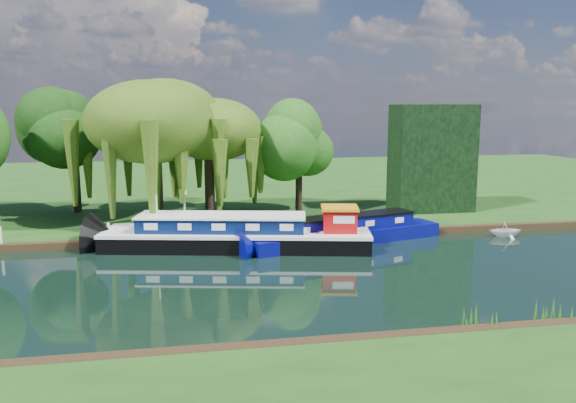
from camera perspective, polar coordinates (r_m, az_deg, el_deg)
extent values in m
plane|color=black|center=(26.99, -11.41, -8.40)|extent=(120.00, 120.00, 0.00)
cube|color=#163D10|center=(60.24, -10.91, 1.71)|extent=(120.00, 52.00, 0.45)
cube|color=black|center=(33.34, -5.25, -4.10)|extent=(15.94, 6.56, 1.04)
cube|color=silver|center=(33.21, -5.26, -3.09)|extent=(16.04, 6.65, 0.19)
cube|color=#071643|center=(33.21, -6.76, -2.21)|extent=(9.95, 4.41, 0.82)
cube|color=silver|center=(33.12, -6.77, -1.42)|extent=(10.16, 4.61, 0.10)
cube|color=#980B0D|center=(32.90, 5.25, -1.87)|extent=(2.25, 2.25, 1.30)
cube|color=orange|center=(32.77, 5.27, -0.64)|extent=(2.51, 2.51, 0.14)
cylinder|color=silver|center=(33.84, -13.17, -1.09)|extent=(0.09, 0.09, 2.07)
cube|color=#040760|center=(34.77, 6.01, -3.62)|extent=(12.81, 5.54, 0.95)
cube|color=#040760|center=(34.58, 6.03, -2.20)|extent=(9.00, 3.98, 0.80)
cube|color=black|center=(34.50, 6.04, -1.47)|extent=(9.13, 4.11, 0.11)
cube|color=silver|center=(32.24, 1.78, -2.94)|extent=(0.63, 0.23, 0.34)
cube|color=silver|center=(33.32, 5.16, -2.57)|extent=(0.63, 0.23, 0.34)
cube|color=silver|center=(34.51, 8.32, -2.21)|extent=(0.63, 0.23, 0.34)
cube|color=silver|center=(35.81, 11.26, -1.87)|extent=(0.63, 0.23, 0.34)
imported|color=silver|center=(38.87, 21.20, -3.35)|extent=(2.24, 1.99, 1.08)
cylinder|color=black|center=(39.72, -13.12, 2.02)|extent=(0.71, 0.71, 5.52)
ellipsoid|color=#334E10|center=(39.42, -13.34, 7.77)|extent=(7.70, 7.70, 4.98)
cylinder|color=black|center=(40.45, -7.97, 1.63)|extent=(0.65, 0.65, 4.57)
ellipsoid|color=#334E10|center=(40.14, -8.07, 6.30)|extent=(6.24, 6.24, 4.03)
cylinder|color=black|center=(44.78, -20.79, 3.07)|extent=(0.57, 0.57, 6.45)
ellipsoid|color=black|center=(44.59, -20.99, 6.44)|extent=(5.16, 5.16, 5.16)
cylinder|color=black|center=(42.17, 1.11, 2.69)|extent=(0.50, 0.50, 5.52)
ellipsoid|color=#1E4E13|center=(41.96, 1.12, 5.75)|extent=(4.42, 4.42, 4.42)
cube|color=black|center=(43.89, 14.41, 4.29)|extent=(6.00, 3.00, 8.00)
cylinder|color=silver|center=(36.81, -10.45, -1.08)|extent=(0.10, 0.10, 2.20)
sphere|color=white|center=(36.60, -10.51, 0.89)|extent=(0.36, 0.36, 0.36)
cylinder|color=silver|center=(36.46, -27.17, -3.05)|extent=(0.16, 0.16, 1.00)
cylinder|color=silver|center=(35.18, -17.78, -2.87)|extent=(0.16, 0.16, 1.00)
cylinder|color=silver|center=(34.94, -6.32, -2.55)|extent=(0.16, 0.16, 1.00)
cylinder|color=silver|center=(35.85, 3.30, -2.20)|extent=(0.16, 0.16, 1.00)
cone|color=#1A5316|center=(23.75, 24.95, -10.22)|extent=(1.20, 1.20, 1.10)
cone|color=#1A5316|center=(22.12, 18.61, -11.26)|extent=(1.20, 1.20, 1.10)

